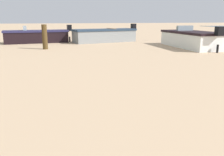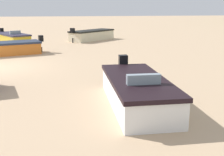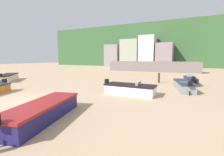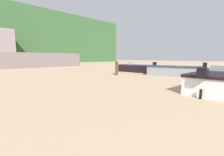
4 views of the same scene
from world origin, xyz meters
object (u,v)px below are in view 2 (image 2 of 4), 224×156
(boat_white_1, at_px, (137,91))
(boat_orange_6, at_px, (12,48))
(boat_yellow_2, at_px, (12,37))
(boat_cream_3, at_px, (92,35))

(boat_white_1, xyz_separation_m, boat_orange_6, (-10.65, -5.39, -0.04))
(boat_white_1, relative_size, boat_yellow_2, 0.94)
(boat_yellow_2, relative_size, boat_orange_6, 1.24)
(boat_cream_3, bearing_deg, boat_yellow_2, -133.15)
(boat_cream_3, relative_size, boat_orange_6, 1.15)
(boat_cream_3, bearing_deg, boat_orange_6, -82.79)
(boat_white_1, bearing_deg, boat_cream_3, -90.27)
(boat_white_1, distance_m, boat_yellow_2, 18.79)
(boat_white_1, height_order, boat_cream_3, boat_cream_3)
(boat_white_1, distance_m, boat_cream_3, 17.54)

